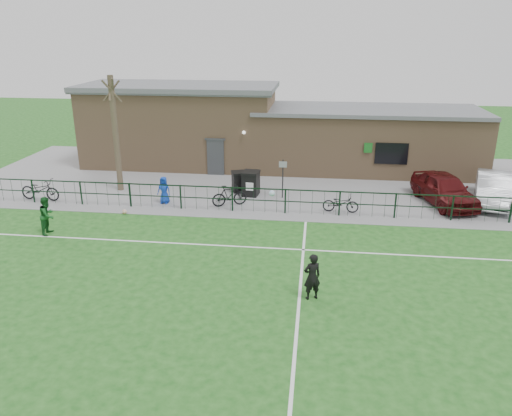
# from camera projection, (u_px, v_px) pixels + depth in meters

# --- Properties ---
(ground) EXTENTS (90.00, 90.00, 0.00)m
(ground) POSITION_uv_depth(u_px,v_px,m) (237.00, 298.00, 16.05)
(ground) COLOR #1A4F17
(ground) RESTS_ON ground
(paving_strip) EXTENTS (34.00, 13.00, 0.02)m
(paving_strip) POSITION_uv_depth(u_px,v_px,m) (274.00, 179.00, 28.65)
(paving_strip) COLOR gray
(paving_strip) RESTS_ON ground
(pitch_line_touch) EXTENTS (28.00, 0.10, 0.01)m
(pitch_line_touch) POSITION_uv_depth(u_px,v_px,m) (263.00, 214.00, 23.33)
(pitch_line_touch) COLOR white
(pitch_line_touch) RESTS_ON ground
(pitch_line_mid) EXTENTS (28.00, 0.10, 0.01)m
(pitch_line_mid) POSITION_uv_depth(u_px,v_px,m) (253.00, 247.00, 19.78)
(pitch_line_mid) COLOR white
(pitch_line_mid) RESTS_ON ground
(pitch_line_perp) EXTENTS (0.10, 16.00, 0.01)m
(pitch_line_perp) POSITION_uv_depth(u_px,v_px,m) (299.00, 302.00, 15.82)
(pitch_line_perp) COLOR white
(pitch_line_perp) RESTS_ON ground
(perimeter_fence) EXTENTS (28.00, 0.10, 1.20)m
(perimeter_fence) POSITION_uv_depth(u_px,v_px,m) (264.00, 200.00, 23.31)
(perimeter_fence) COLOR black
(perimeter_fence) RESTS_ON ground
(bare_tree) EXTENTS (0.30, 0.30, 6.00)m
(bare_tree) POSITION_uv_depth(u_px,v_px,m) (116.00, 135.00, 25.76)
(bare_tree) COLOR #473A2B
(bare_tree) RESTS_ON ground
(wheelie_bin_left) EXTENTS (0.87, 0.93, 0.99)m
(wheelie_bin_left) POSITION_uv_depth(u_px,v_px,m) (239.00, 182.00, 26.34)
(wheelie_bin_left) COLOR black
(wheelie_bin_left) RESTS_ON paving_strip
(wheelie_bin_right) EXTENTS (0.88, 0.97, 1.19)m
(wheelie_bin_right) POSITION_uv_depth(u_px,v_px,m) (251.00, 184.00, 25.72)
(wheelie_bin_right) COLOR black
(wheelie_bin_right) RESTS_ON paving_strip
(sign_post) EXTENTS (0.07, 0.07, 2.00)m
(sign_post) POSITION_uv_depth(u_px,v_px,m) (283.00, 179.00, 25.16)
(sign_post) COLOR black
(sign_post) RESTS_ON paving_strip
(car_maroon) EXTENTS (2.94, 4.81, 1.53)m
(car_maroon) POSITION_uv_depth(u_px,v_px,m) (444.00, 189.00, 24.37)
(car_maroon) COLOR #470C0D
(car_maroon) RESTS_ON paving_strip
(car_silver) EXTENTS (2.74, 4.79, 1.49)m
(car_silver) POSITION_uv_depth(u_px,v_px,m) (493.00, 188.00, 24.51)
(car_silver) COLOR #A9ACB0
(car_silver) RESTS_ON paving_strip
(bicycle_a) EXTENTS (2.12, 0.88, 1.09)m
(bicycle_a) POSITION_uv_depth(u_px,v_px,m) (40.00, 190.00, 24.99)
(bicycle_a) COLOR black
(bicycle_a) RESTS_ON paving_strip
(bicycle_d) EXTENTS (1.79, 1.17, 1.05)m
(bicycle_d) POSITION_uv_depth(u_px,v_px,m) (229.00, 196.00, 24.17)
(bicycle_d) COLOR black
(bicycle_d) RESTS_ON paving_strip
(bicycle_e) EXTENTS (1.70, 0.68, 0.88)m
(bicycle_e) POSITION_uv_depth(u_px,v_px,m) (341.00, 203.00, 23.38)
(bicycle_e) COLOR black
(bicycle_e) RESTS_ON paving_strip
(spectator_child) EXTENTS (0.70, 0.50, 1.35)m
(spectator_child) POSITION_uv_depth(u_px,v_px,m) (164.00, 190.00, 24.50)
(spectator_child) COLOR #1238AA
(spectator_child) RESTS_ON paving_strip
(goalkeeper_kick) EXTENTS (2.02, 3.35, 2.65)m
(goalkeeper_kick) POSITION_uv_depth(u_px,v_px,m) (311.00, 274.00, 15.85)
(goalkeeper_kick) COLOR black
(goalkeeper_kick) RESTS_ON ground
(outfield_player) EXTENTS (0.63, 0.80, 1.62)m
(outfield_player) POSITION_uv_depth(u_px,v_px,m) (47.00, 215.00, 20.86)
(outfield_player) COLOR #16501F
(outfield_player) RESTS_ON ground
(ball_ground) EXTENTS (0.22, 0.22, 0.22)m
(ball_ground) POSITION_uv_depth(u_px,v_px,m) (125.00, 212.00, 23.30)
(ball_ground) COLOR white
(ball_ground) RESTS_ON ground
(clubhouse) EXTENTS (24.25, 5.40, 4.96)m
(clubhouse) POSITION_uv_depth(u_px,v_px,m) (265.00, 131.00, 30.79)
(clubhouse) COLOR #9C7A57
(clubhouse) RESTS_ON ground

